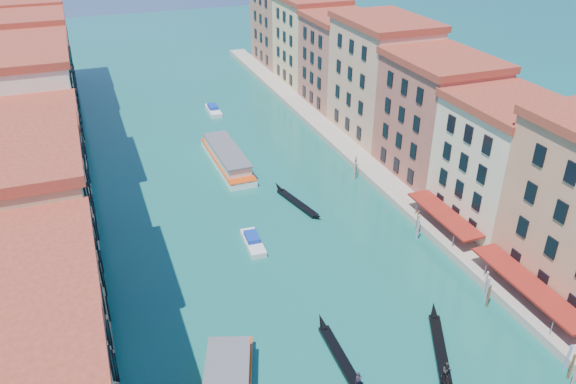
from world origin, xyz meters
The scene contains 11 objects.
left_bank_palazzos centered at (-26.00, 64.68, 9.71)m, with size 12.80×128.40×21.00m.
right_bank_palazzos centered at (30.00, 65.00, 9.75)m, with size 12.80×128.40×21.00m.
quay centered at (22.00, 65.00, 0.50)m, with size 4.00×140.00×1.00m, color #A19382.
restaurant_awnings centered at (22.19, 23.00, 2.99)m, with size 3.20×44.55×3.12m.
mooring_poles_right centered at (19.10, 28.80, 1.30)m, with size 1.44×54.24×3.20m.
vaporetto_far centered at (1.41, 69.06, 1.24)m, with size 4.50×18.64×2.76m.
gondola_fore centered at (0.29, 23.38, 0.40)m, with size 1.42×11.90×2.37m.
gondola_right centered at (9.86, 21.01, 0.46)m, with size 6.26×11.23×2.42m.
gondola_far centered at (7.27, 53.04, 0.34)m, with size 3.55×11.72×1.68m.
motorboat_mid centered at (-1.70, 45.25, 0.50)m, with size 2.27×6.30×1.29m.
motorboat_far centered at (5.10, 93.22, 0.55)m, with size 2.35×6.86×1.41m.
Camera 1 is at (-18.38, -11.79, 40.22)m, focal length 35.00 mm.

